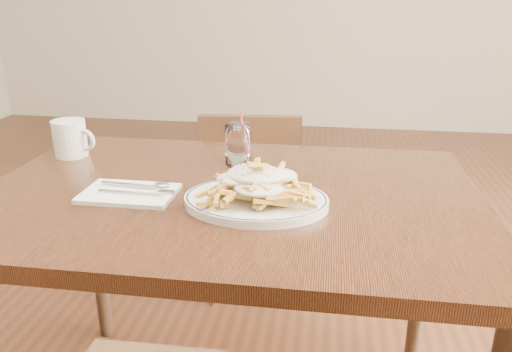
% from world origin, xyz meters
% --- Properties ---
extents(table, '(1.20, 0.80, 0.75)m').
position_xyz_m(table, '(0.00, 0.00, 0.67)').
color(table, black).
rests_on(table, ground).
extents(chair_far, '(0.40, 0.40, 0.79)m').
position_xyz_m(chair_far, '(-0.05, 0.68, 0.45)').
color(chair_far, '#321E10').
rests_on(chair_far, ground).
extents(fries_plate, '(0.34, 0.30, 0.02)m').
position_xyz_m(fries_plate, '(0.08, -0.08, 0.76)').
color(fries_plate, white).
rests_on(fries_plate, table).
extents(loaded_fries, '(0.30, 0.27, 0.07)m').
position_xyz_m(loaded_fries, '(0.08, -0.08, 0.81)').
color(loaded_fries, gold).
rests_on(loaded_fries, fries_plate).
extents(napkin, '(0.22, 0.14, 0.01)m').
position_xyz_m(napkin, '(-0.23, -0.06, 0.76)').
color(napkin, white).
rests_on(napkin, table).
extents(cutlery, '(0.20, 0.07, 0.01)m').
position_xyz_m(cutlery, '(-0.23, -0.06, 0.76)').
color(cutlery, silver).
rests_on(cutlery, napkin).
extents(water_glass, '(0.07, 0.07, 0.15)m').
position_xyz_m(water_glass, '(-0.02, 0.21, 0.80)').
color(water_glass, white).
rests_on(water_glass, table).
extents(coffee_mug, '(0.13, 0.09, 0.11)m').
position_xyz_m(coffee_mug, '(-0.51, 0.20, 0.80)').
color(coffee_mug, white).
rests_on(coffee_mug, table).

